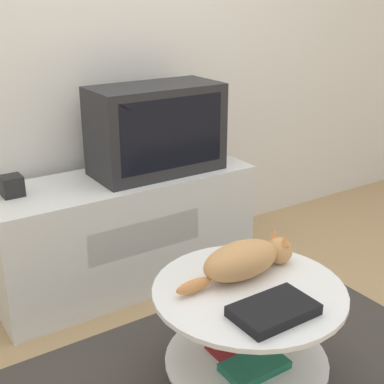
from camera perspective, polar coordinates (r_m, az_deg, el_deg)
wall_back at (r=2.80m, az=-10.32°, el=17.68°), size 8.00×0.05×2.60m
rug at (r=2.21m, az=6.61°, el=-19.57°), size 1.70×1.22×0.02m
tv_stand at (r=2.74m, az=-7.19°, el=-4.12°), size 1.32×0.46×0.58m
tv at (r=2.65m, az=-3.84°, el=6.69°), size 0.64×0.32×0.43m
speaker at (r=2.50m, az=-18.66°, el=0.62°), size 0.09×0.09×0.09m
coffee_table at (r=2.00m, az=5.97°, el=-14.04°), size 0.69×0.69×0.43m
dvd_box at (r=1.78m, az=8.70°, el=-12.37°), size 0.27×0.17×0.04m
cat at (r=1.97m, az=5.71°, el=-7.16°), size 0.52×0.17×0.13m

